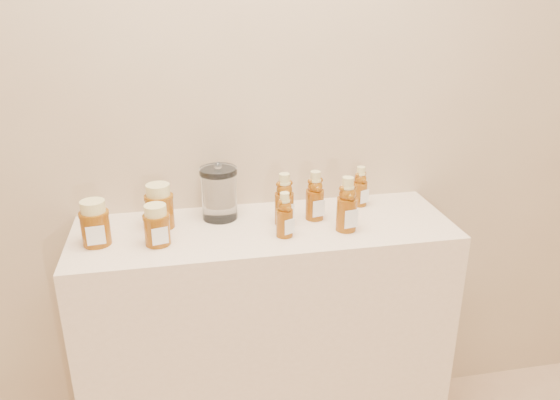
{
  "coord_description": "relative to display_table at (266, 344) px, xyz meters",
  "views": [
    {
      "loc": [
        -0.25,
        0.0,
        1.62
      ],
      "look_at": [
        0.04,
        1.52,
        1.0
      ],
      "focal_mm": 35.0,
      "sensor_mm": 36.0,
      "label": 1
    }
  ],
  "objects": [
    {
      "name": "honey_jar_back",
      "position": [
        -0.32,
        0.06,
        0.52
      ],
      "size": [
        0.1,
        0.1,
        0.14
      ],
      "primitive_type": null,
      "rotation": [
        0.0,
        0.0,
        -0.16
      ],
      "color": "#6B3308",
      "rests_on": "display_table"
    },
    {
      "name": "bear_bottle_front_right",
      "position": [
        0.24,
        -0.07,
        0.55
      ],
      "size": [
        0.08,
        0.08,
        0.2
      ],
      "primitive_type": null,
      "rotation": [
        0.0,
        0.0,
        0.19
      ],
      "color": "#6B3308",
      "rests_on": "display_table"
    },
    {
      "name": "bear_bottle_back_mid",
      "position": [
        0.17,
        0.03,
        0.54
      ],
      "size": [
        0.07,
        0.07,
        0.18
      ],
      "primitive_type": null,
      "rotation": [
        0.0,
        0.0,
        0.2
      ],
      "color": "#6B3308",
      "rests_on": "display_table"
    },
    {
      "name": "bear_bottle_back_right",
      "position": [
        0.35,
        0.12,
        0.53
      ],
      "size": [
        0.07,
        0.07,
        0.16
      ],
      "primitive_type": null,
      "rotation": [
        0.0,
        0.0,
        0.39
      ],
      "color": "#6B3308",
      "rests_on": "display_table"
    },
    {
      "name": "glass_canister",
      "position": [
        -0.13,
        0.1,
        0.54
      ],
      "size": [
        0.14,
        0.14,
        0.19
      ],
      "primitive_type": null,
      "rotation": [
        0.0,
        0.0,
        0.15
      ],
      "color": "white",
      "rests_on": "display_table"
    },
    {
      "name": "wall_back",
      "position": [
        0.0,
        0.2,
        0.9
      ],
      "size": [
        3.5,
        0.02,
        2.7
      ],
      "primitive_type": "cube",
      "color": "tan",
      "rests_on": "ground"
    },
    {
      "name": "honey_jar_left",
      "position": [
        -0.51,
        -0.02,
        0.52
      ],
      "size": [
        0.1,
        0.1,
        0.14
      ],
      "primitive_type": null,
      "rotation": [
        0.0,
        0.0,
        0.1
      ],
      "color": "#6B3308",
      "rests_on": "display_table"
    },
    {
      "name": "bear_bottle_front_left",
      "position": [
        0.05,
        -0.08,
        0.53
      ],
      "size": [
        0.07,
        0.07,
        0.16
      ],
      "primitive_type": null,
      "rotation": [
        0.0,
        0.0,
        0.43
      ],
      "color": "#6B3308",
      "rests_on": "display_table"
    },
    {
      "name": "bear_bottle_back_left",
      "position": [
        0.07,
        0.01,
        0.55
      ],
      "size": [
        0.07,
        0.07,
        0.19
      ],
      "primitive_type": null,
      "rotation": [
        0.0,
        0.0,
        0.16
      ],
      "color": "#6B3308",
      "rests_on": "display_table"
    },
    {
      "name": "display_table",
      "position": [
        0.0,
        0.0,
        0.0
      ],
      "size": [
        1.2,
        0.4,
        0.9
      ],
      "primitive_type": "cube",
      "color": "beige",
      "rests_on": "ground"
    },
    {
      "name": "honey_jar_front",
      "position": [
        -0.33,
        -0.06,
        0.51
      ],
      "size": [
        0.09,
        0.09,
        0.12
      ],
      "primitive_type": null,
      "rotation": [
        0.0,
        0.0,
        0.23
      ],
      "color": "#6B3308",
      "rests_on": "display_table"
    }
  ]
}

